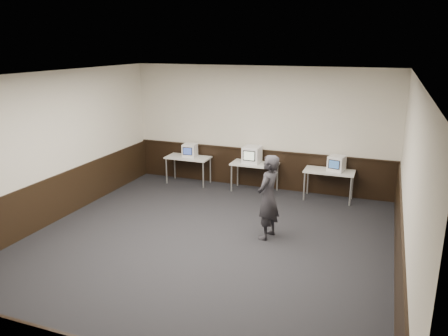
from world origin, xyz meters
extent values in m
plane|color=black|center=(0.00, 0.00, 0.00)|extent=(8.00, 8.00, 0.00)
plane|color=white|center=(0.00, 0.00, 3.20)|extent=(8.00, 8.00, 0.00)
plane|color=beige|center=(0.00, 4.00, 1.60)|extent=(7.00, 0.00, 7.00)
plane|color=beige|center=(0.00, -4.00, 1.60)|extent=(7.00, 0.00, 7.00)
plane|color=beige|center=(-3.50, 0.00, 1.60)|extent=(0.00, 8.00, 8.00)
plane|color=beige|center=(3.50, 0.00, 1.60)|extent=(0.00, 8.00, 8.00)
cube|color=black|center=(0.00, 3.98, 0.50)|extent=(6.98, 0.04, 1.00)
cube|color=black|center=(-3.48, 0.00, 0.50)|extent=(0.04, 7.98, 1.00)
cube|color=black|center=(3.48, 0.00, 0.50)|extent=(0.04, 7.98, 1.00)
cube|color=black|center=(0.00, 3.96, 1.02)|extent=(6.98, 0.06, 0.04)
cube|color=silver|center=(-1.90, 3.60, 0.73)|extent=(1.20, 0.60, 0.04)
cylinder|color=#999999|center=(-2.45, 3.35, 0.35)|extent=(0.04, 0.04, 0.71)
cylinder|color=#999999|center=(-1.35, 3.35, 0.35)|extent=(0.04, 0.04, 0.71)
cylinder|color=#999999|center=(-2.45, 3.85, 0.35)|extent=(0.04, 0.04, 0.71)
cylinder|color=#999999|center=(-1.35, 3.85, 0.35)|extent=(0.04, 0.04, 0.71)
cube|color=silver|center=(0.00, 3.60, 0.73)|extent=(1.20, 0.60, 0.04)
cylinder|color=#999999|center=(-0.55, 3.35, 0.35)|extent=(0.04, 0.04, 0.71)
cylinder|color=#999999|center=(0.55, 3.35, 0.35)|extent=(0.04, 0.04, 0.71)
cylinder|color=#999999|center=(-0.55, 3.85, 0.35)|extent=(0.04, 0.04, 0.71)
cylinder|color=#999999|center=(0.55, 3.85, 0.35)|extent=(0.04, 0.04, 0.71)
cube|color=silver|center=(1.90, 3.60, 0.73)|extent=(1.20, 0.60, 0.04)
cylinder|color=#999999|center=(1.35, 3.35, 0.35)|extent=(0.04, 0.04, 0.71)
cylinder|color=#999999|center=(2.45, 3.35, 0.35)|extent=(0.04, 0.04, 0.71)
cylinder|color=#999999|center=(1.35, 3.85, 0.35)|extent=(0.04, 0.04, 0.71)
cylinder|color=#999999|center=(2.45, 3.85, 0.35)|extent=(0.04, 0.04, 0.71)
cube|color=white|center=(-1.86, 3.64, 0.93)|extent=(0.39, 0.40, 0.35)
cube|color=black|center=(-1.85, 3.45, 0.95)|extent=(0.27, 0.04, 0.21)
cube|color=#364CA0|center=(-1.84, 3.44, 0.95)|extent=(0.23, 0.03, 0.18)
cube|color=white|center=(-0.09, 3.63, 0.97)|extent=(0.45, 0.47, 0.43)
cube|color=black|center=(-0.09, 3.40, 0.99)|extent=(0.33, 0.03, 0.26)
cube|color=beige|center=(-0.09, 3.39, 0.99)|extent=(0.28, 0.01, 0.22)
cube|color=white|center=(2.06, 3.64, 0.94)|extent=(0.44, 0.46, 0.37)
cube|color=black|center=(2.01, 3.45, 0.95)|extent=(0.28, 0.07, 0.22)
cube|color=#335D98|center=(2.01, 3.44, 0.95)|extent=(0.24, 0.05, 0.19)
imported|color=#26242A|center=(1.07, 0.95, 0.85)|extent=(0.52, 0.69, 1.70)
camera|label=1|loc=(3.08, -6.86, 3.75)|focal=35.00mm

